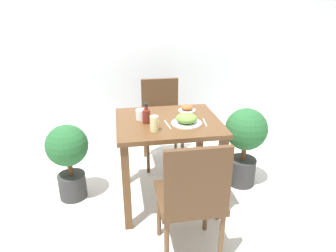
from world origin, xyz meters
TOP-DOWN VIEW (x-y plane):
  - ground_plane at (0.00, 0.00)m, footprint 16.00×16.00m
  - wall_back at (0.00, 1.30)m, footprint 8.00×0.05m
  - dining_table at (0.00, 0.00)m, footprint 0.84×0.74m
  - chair_near at (0.04, -0.70)m, footprint 0.42×0.42m
  - chair_far at (0.05, 0.75)m, footprint 0.42×0.42m
  - food_plate at (0.13, -0.10)m, footprint 0.24×0.24m
  - side_plate at (0.20, 0.19)m, footprint 0.15×0.15m
  - drink_cup at (-0.21, 0.06)m, footprint 0.08×0.08m
  - juice_glass at (-0.14, -0.20)m, footprint 0.06×0.06m
  - sauce_bottle at (-0.18, -0.03)m, footprint 0.06×0.06m
  - fork_utensil at (-0.02, -0.10)m, footprint 0.03×0.18m
  - spoon_utensil at (0.28, -0.10)m, footprint 0.03×0.17m
  - potted_plant_left at (-0.85, 0.18)m, footprint 0.36×0.36m
  - potted_plant_right at (0.75, 0.13)m, footprint 0.39×0.39m

SIDE VIEW (x-z plane):
  - ground_plane at x=0.00m, z-range 0.00..0.00m
  - potted_plant_left at x=-0.85m, z-range 0.08..0.78m
  - potted_plant_right at x=0.75m, z-range 0.09..0.86m
  - chair_near at x=0.04m, z-range 0.06..0.97m
  - chair_far at x=0.05m, z-range 0.06..0.97m
  - dining_table at x=0.00m, z-range 0.24..1.00m
  - fork_utensil at x=-0.02m, z-range 0.76..0.77m
  - spoon_utensil at x=0.28m, z-range 0.76..0.77m
  - side_plate at x=0.20m, z-range 0.76..0.82m
  - food_plate at x=0.13m, z-range 0.76..0.84m
  - drink_cup at x=-0.21m, z-range 0.76..0.85m
  - juice_glass at x=-0.14m, z-range 0.76..0.88m
  - sauce_bottle at x=-0.18m, z-range 0.74..0.91m
  - wall_back at x=0.00m, z-range 0.00..2.60m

